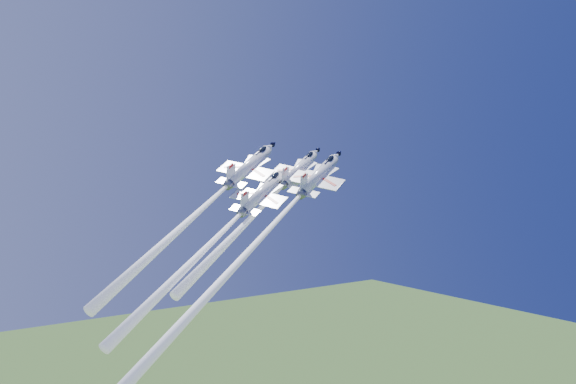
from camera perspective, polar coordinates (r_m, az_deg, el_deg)
jet_lead at (r=105.80m, az=-2.34°, el=-1.34°), size 31.13×17.18×28.98m
jet_left at (r=105.83m, az=-7.59°, el=-1.42°), size 35.02×19.32×32.44m
jet_right at (r=95.31m, az=-3.53°, el=-5.28°), size 44.80×24.86×45.33m
jet_slot at (r=98.96m, az=-6.39°, el=-4.07°), size 32.97×18.19×30.62m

